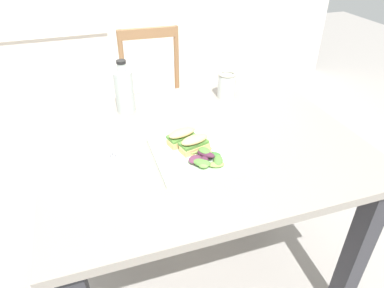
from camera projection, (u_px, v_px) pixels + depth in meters
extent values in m
plane|color=gray|center=(183.00, 283.00, 1.61)|extent=(8.64, 8.64, 0.00)
cube|color=gray|center=(201.00, 142.00, 1.28)|extent=(1.13, 0.91, 0.03)
cube|color=#2D2D33|center=(356.00, 253.00, 1.31)|extent=(0.07, 0.07, 0.71)
cube|color=#2D2D33|center=(76.00, 183.00, 1.66)|extent=(0.07, 0.07, 0.71)
cube|color=#2D2D33|center=(261.00, 147.00, 1.92)|extent=(0.07, 0.07, 0.71)
cylinder|color=#8E6642|center=(136.00, 156.00, 2.09)|extent=(0.03, 0.03, 0.43)
cylinder|color=#8E6642|center=(191.00, 148.00, 2.16)|extent=(0.03, 0.03, 0.43)
cylinder|color=#8E6642|center=(130.00, 128.00, 2.36)|extent=(0.03, 0.03, 0.43)
cylinder|color=#8E6642|center=(178.00, 121.00, 2.43)|extent=(0.03, 0.03, 0.43)
cube|color=#8E6642|center=(157.00, 106.00, 2.14)|extent=(0.42, 0.42, 0.02)
cylinder|color=#8E6642|center=(122.00, 65.00, 2.12)|extent=(0.03, 0.03, 0.42)
cylinder|color=#8E6642|center=(176.00, 60.00, 2.20)|extent=(0.03, 0.03, 0.42)
cube|color=#8E6642|center=(148.00, 33.00, 2.06)|extent=(0.36, 0.05, 0.06)
cube|color=beige|center=(196.00, 154.00, 1.18)|extent=(0.28, 0.28, 0.01)
cube|color=#DBB270|center=(195.00, 148.00, 1.18)|extent=(0.11, 0.07, 0.02)
cube|color=#518438|center=(194.00, 143.00, 1.18)|extent=(0.10, 0.07, 0.01)
ellipsoid|color=#DBB270|center=(195.00, 139.00, 1.17)|extent=(0.11, 0.07, 0.02)
cube|color=#DBB270|center=(182.00, 141.00, 1.22)|extent=(0.11, 0.07, 0.02)
cube|color=#518438|center=(181.00, 136.00, 1.22)|extent=(0.10, 0.07, 0.01)
ellipsoid|color=#DBB270|center=(182.00, 133.00, 1.20)|extent=(0.11, 0.07, 0.02)
ellipsoid|color=#3D7033|center=(211.00, 155.00, 1.16)|extent=(0.07, 0.06, 0.01)
ellipsoid|color=#84A84C|center=(196.00, 150.00, 1.18)|extent=(0.07, 0.05, 0.01)
ellipsoid|color=#84A84C|center=(207.00, 147.00, 1.18)|extent=(0.03, 0.04, 0.02)
ellipsoid|color=#4C2338|center=(206.00, 154.00, 1.13)|extent=(0.06, 0.07, 0.02)
ellipsoid|color=#518438|center=(204.00, 150.00, 1.14)|extent=(0.05, 0.05, 0.01)
ellipsoid|color=#84A84C|center=(207.00, 152.00, 1.14)|extent=(0.03, 0.04, 0.02)
ellipsoid|color=#518438|center=(218.00, 160.00, 1.12)|extent=(0.05, 0.06, 0.02)
ellipsoid|color=#602D47|center=(196.00, 159.00, 1.12)|extent=(0.06, 0.06, 0.01)
ellipsoid|color=#84A84C|center=(206.00, 149.00, 1.16)|extent=(0.04, 0.03, 0.01)
ellipsoid|color=#84A84C|center=(216.00, 164.00, 1.11)|extent=(0.06, 0.04, 0.01)
ellipsoid|color=#4C2338|center=(204.00, 160.00, 1.12)|extent=(0.04, 0.05, 0.01)
ellipsoid|color=#6B9E47|center=(204.00, 164.00, 1.10)|extent=(0.04, 0.04, 0.02)
ellipsoid|color=#518438|center=(202.00, 163.00, 1.11)|extent=(0.07, 0.06, 0.02)
cube|color=white|center=(117.00, 170.00, 1.11)|extent=(0.13, 0.21, 0.00)
cube|color=silver|center=(118.00, 173.00, 1.09)|extent=(0.01, 0.14, 0.00)
cube|color=silver|center=(113.00, 157.00, 1.17)|extent=(0.03, 0.05, 0.00)
cube|color=#38383D|center=(115.00, 155.00, 1.17)|extent=(0.00, 0.03, 0.00)
cube|color=#38383D|center=(113.00, 155.00, 1.17)|extent=(0.00, 0.03, 0.00)
cube|color=#38383D|center=(110.00, 156.00, 1.17)|extent=(0.00, 0.03, 0.00)
cylinder|color=black|center=(125.00, 97.00, 1.42)|extent=(0.07, 0.07, 0.12)
cylinder|color=#B2BCB7|center=(124.00, 92.00, 1.41)|extent=(0.08, 0.08, 0.17)
cylinder|color=#B2BCB7|center=(122.00, 68.00, 1.35)|extent=(0.03, 0.03, 0.03)
cylinder|color=black|center=(121.00, 62.00, 1.34)|extent=(0.04, 0.04, 0.01)
cylinder|color=#C67528|center=(226.00, 88.00, 1.54)|extent=(0.07, 0.07, 0.08)
cylinder|color=silver|center=(226.00, 86.00, 1.54)|extent=(0.08, 0.08, 0.10)
torus|color=#B7B29E|center=(227.00, 74.00, 1.50)|extent=(0.08, 0.08, 0.01)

